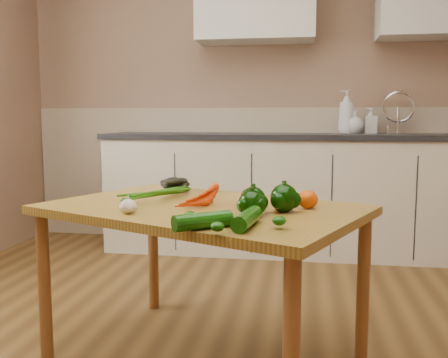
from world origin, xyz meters
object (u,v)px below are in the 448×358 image
tomato_a (250,197)px  zucchini_b (203,221)px  tomato_c (308,199)px  pepper_a (253,200)px  pepper_b (284,198)px  tomato_b (281,195)px  carrot_bunch (186,196)px  leafy_greens (174,183)px  garlic_bulb (128,206)px  pepper_c (252,203)px  soap_bottle_a (347,112)px  table (202,223)px  soap_bottle_c (355,122)px  soap_bottle_b (371,120)px  zucchini_a (247,219)px

tomato_a → zucchini_b: bearing=-102.8°
zucchini_b → tomato_c: bearing=52.0°
tomato_a → pepper_a: bearing=-79.2°
pepper_b → tomato_b: (-0.02, 0.18, -0.02)m
carrot_bunch → tomato_b: size_ratio=3.13×
leafy_greens → tomato_c: leafy_greens is taller
leafy_greens → pepper_a: 0.65m
pepper_a → zucchini_b: (-0.13, -0.30, -0.02)m
garlic_bulb → pepper_c: 0.46m
tomato_c → tomato_a: bearing=173.7°
soap_bottle_a → leafy_greens: soap_bottle_a is taller
soap_bottle_a → garlic_bulb: (-0.96, -2.18, -0.38)m
pepper_b → tomato_a: size_ratio=1.33×
pepper_a → tomato_a: 0.15m
table → pepper_c: (0.22, -0.18, 0.12)m
soap_bottle_a → soap_bottle_c: size_ratio=1.91×
soap_bottle_b → zucchini_a: bearing=-14.8°
tomato_c → zucchini_a: size_ratio=0.37×
carrot_bunch → leafy_greens: size_ratio=1.30×
soap_bottle_a → tomato_b: soap_bottle_a is taller
soap_bottle_c → zucchini_a: (-0.55, -2.33, -0.30)m
garlic_bulb → tomato_a: bearing=28.5°
pepper_b → tomato_c: 0.12m
table → leafy_greens: (-0.21, 0.37, 0.12)m
pepper_c → tomato_b: 0.30m
soap_bottle_b → carrot_bunch: size_ratio=0.86×
tomato_b → pepper_a: bearing=-111.7°
garlic_bulb → zucchini_b: bearing=-33.5°
table → tomato_c: size_ratio=18.33×
soap_bottle_b → carrot_bunch: soap_bottle_b is taller
tomato_b → tomato_c: bearing=-42.8°
pepper_b → pepper_c: (-0.11, -0.10, -0.01)m
soap_bottle_a → pepper_b: bearing=25.1°
leafy_greens → pepper_c: pepper_c is taller
soap_bottle_a → tomato_c: (-0.30, -1.98, -0.37)m
carrot_bunch → tomato_c: size_ratio=2.90×
pepper_b → zucchini_a: bearing=-110.1°
carrot_bunch → zucchini_a: 0.51m
zucchini_a → soap_bottle_b: bearing=74.1°
pepper_b → zucchini_b: (-0.24, -0.34, -0.03)m
soap_bottle_b → zucchini_b: 2.57m
pepper_c → soap_bottle_c: bearing=75.4°
soap_bottle_b → pepper_a: size_ratio=2.03×
pepper_c → tomato_a: bearing=97.7°
tomato_b → zucchini_b: bearing=-112.8°
soap_bottle_c → tomato_c: 2.01m
zucchini_b → zucchini_a: bearing=20.6°
table → tomato_a: bearing=31.4°
soap_bottle_a → tomato_b: 1.95m
carrot_bunch → pepper_a: 0.34m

